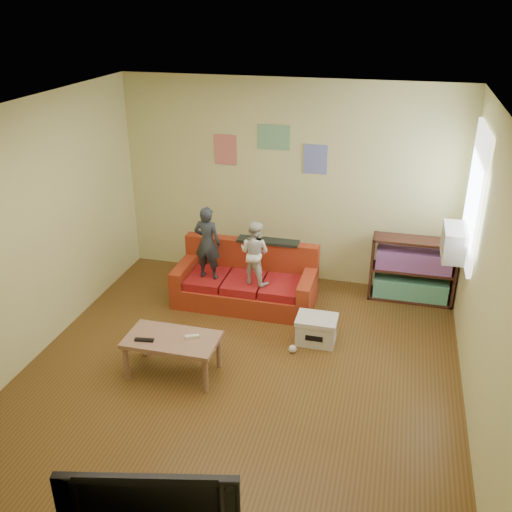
% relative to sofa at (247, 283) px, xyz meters
% --- Properties ---
extents(room_shell, '(4.52, 5.02, 2.72)m').
position_rel_sofa_xyz_m(room_shell, '(0.34, -1.63, 1.09)').
color(room_shell, brown).
rests_on(room_shell, ground).
extents(sofa, '(1.76, 0.81, 0.77)m').
position_rel_sofa_xyz_m(sofa, '(0.00, 0.00, 0.00)').
color(sofa, '#9E3117').
rests_on(sofa, ground).
extents(child_a, '(0.36, 0.25, 0.94)m').
position_rel_sofa_xyz_m(child_a, '(-0.45, -0.16, 0.58)').
color(child_a, '#262C33').
rests_on(child_a, sofa).
extents(child_b, '(0.47, 0.41, 0.81)m').
position_rel_sofa_xyz_m(child_b, '(0.15, -0.16, 0.51)').
color(child_b, silver).
rests_on(child_b, sofa).
extents(coffee_table, '(0.95, 0.52, 0.43)m').
position_rel_sofa_xyz_m(coffee_table, '(-0.33, -1.68, 0.11)').
color(coffee_table, '#9E725A').
rests_on(coffee_table, ground).
extents(remote, '(0.20, 0.08, 0.02)m').
position_rel_sofa_xyz_m(remote, '(-0.58, -1.80, 0.18)').
color(remote, black).
rests_on(remote, coffee_table).
extents(game_controller, '(0.15, 0.10, 0.03)m').
position_rel_sofa_xyz_m(game_controller, '(-0.13, -1.63, 0.18)').
color(game_controller, silver).
rests_on(game_controller, coffee_table).
extents(bookshelf, '(1.06, 0.32, 0.85)m').
position_rel_sofa_xyz_m(bookshelf, '(2.04, 0.57, 0.12)').
color(bookshelf, '#3F2017').
rests_on(bookshelf, ground).
extents(window, '(0.04, 1.08, 1.48)m').
position_rel_sofa_xyz_m(window, '(2.56, 0.02, 1.38)').
color(window, white).
rests_on(window, room_shell).
extents(ac_unit, '(0.28, 0.55, 0.35)m').
position_rel_sofa_xyz_m(ac_unit, '(2.44, 0.02, 0.82)').
color(ac_unit, '#B7B2A3').
rests_on(ac_unit, window).
extents(artwork_left, '(0.30, 0.01, 0.40)m').
position_rel_sofa_xyz_m(artwork_left, '(-0.51, 0.85, 1.49)').
color(artwork_left, '#D87266').
rests_on(artwork_left, room_shell).
extents(artwork_center, '(0.42, 0.01, 0.32)m').
position_rel_sofa_xyz_m(artwork_center, '(0.14, 0.85, 1.69)').
color(artwork_center, '#72B27F').
rests_on(artwork_center, room_shell).
extents(artwork_right, '(0.30, 0.01, 0.38)m').
position_rel_sofa_xyz_m(artwork_right, '(0.69, 0.85, 1.44)').
color(artwork_right, '#727FCC').
rests_on(artwork_right, room_shell).
extents(file_box, '(0.46, 0.35, 0.31)m').
position_rel_sofa_xyz_m(file_box, '(1.02, -0.72, -0.10)').
color(file_box, silver).
rests_on(file_box, ground).
extents(television, '(1.12, 0.39, 0.64)m').
position_rel_sofa_xyz_m(television, '(0.46, -3.88, 0.47)').
color(television, black).
rests_on(television, tv_stand).
extents(tissue, '(0.10, 0.10, 0.09)m').
position_rel_sofa_xyz_m(tissue, '(0.80, -1.00, -0.22)').
color(tissue, silver).
rests_on(tissue, ground).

